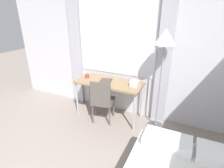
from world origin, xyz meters
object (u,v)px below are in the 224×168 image
object	(u,v)px
desk	(109,85)
book	(106,81)
telephone	(135,83)
standing_lamp	(164,47)
mug	(87,76)
desk_chair	(102,99)

from	to	relation	value
desk	book	bearing A→B (deg)	172.91
desk	telephone	size ratio (longest dim) A/B	7.65
standing_lamp	mug	xyz separation A→B (m)	(-1.47, -0.02, -0.71)
mug	desk_chair	bearing A→B (deg)	-27.61
desk	standing_lamp	distance (m)	1.27
standing_lamp	desk_chair	bearing A→B (deg)	-164.96
book	mug	xyz separation A→B (m)	(-0.44, 0.01, 0.03)
telephone	mug	distance (m)	1.03
telephone	book	size ratio (longest dim) A/B	0.66
standing_lamp	mug	distance (m)	1.64
desk	book	world-z (taller)	book
desk	standing_lamp	world-z (taller)	standing_lamp
desk	telephone	bearing A→B (deg)	1.50
desk	desk_chair	distance (m)	0.32
desk	standing_lamp	size ratio (longest dim) A/B	0.73
desk_chair	standing_lamp	xyz separation A→B (m)	(1.00, 0.27, 1.03)
desk_chair	mug	bearing A→B (deg)	141.07
desk	desk_chair	bearing A→B (deg)	-96.53
standing_lamp	telephone	size ratio (longest dim) A/B	10.54
standing_lamp	mug	bearing A→B (deg)	-179.32
desk_chair	telephone	xyz separation A→B (m)	(0.55, 0.25, 0.33)
mug	telephone	bearing A→B (deg)	-0.12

